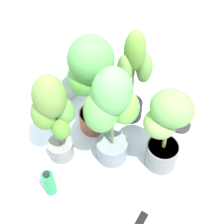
% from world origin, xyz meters
% --- Properties ---
extents(ground_plane, '(8.00, 8.00, 0.00)m').
position_xyz_m(ground_plane, '(0.00, 0.00, 0.00)').
color(ground_plane, silver).
rests_on(ground_plane, ground).
extents(mylar_back_wall, '(3.20, 0.01, 2.00)m').
position_xyz_m(mylar_back_wall, '(0.00, 0.86, 1.00)').
color(mylar_back_wall, silver).
rests_on(mylar_back_wall, ground).
extents(potted_plant_back_left, '(0.33, 0.31, 0.83)m').
position_xyz_m(potted_plant_back_left, '(-0.32, 0.38, 0.49)').
color(potted_plant_back_left, slate).
rests_on(potted_plant_back_left, ground).
extents(potted_plant_center, '(0.46, 0.35, 0.90)m').
position_xyz_m(potted_plant_center, '(-0.01, 0.14, 0.54)').
color(potted_plant_center, slate).
rests_on(potted_plant_center, ground).
extents(potted_plant_back_right, '(0.33, 0.23, 0.89)m').
position_xyz_m(potted_plant_back_right, '(0.37, 0.37, 0.48)').
color(potted_plant_back_right, black).
rests_on(potted_plant_back_right, ground).
extents(potted_plant_front_right, '(0.35, 0.35, 0.75)m').
position_xyz_m(potted_plant_front_right, '(0.25, -0.13, 0.43)').
color(potted_plant_front_right, slate).
rests_on(potted_plant_front_right, ground).
extents(potted_plant_back_center, '(0.45, 0.45, 0.89)m').
position_xyz_m(potted_plant_back_center, '(0.05, 0.48, 0.56)').
color(potted_plant_back_center, brown).
rests_on(potted_plant_back_center, ground).
extents(cell_phone, '(0.16, 0.12, 0.01)m').
position_xyz_m(cell_phone, '(-0.16, -0.39, 0.00)').
color(cell_phone, white).
rests_on(cell_phone, ground).
extents(floor_fan, '(0.30, 0.30, 0.36)m').
position_xyz_m(floor_fan, '(0.64, 0.03, 0.23)').
color(floor_fan, '#252722').
rests_on(floor_fan, ground).
extents(nutrient_bottle, '(0.09, 0.09, 0.25)m').
position_xyz_m(nutrient_bottle, '(-0.54, 0.16, 0.12)').
color(nutrient_bottle, '#1F8543').
rests_on(nutrient_bottle, ground).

